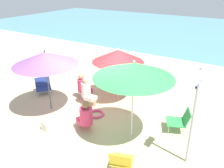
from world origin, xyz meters
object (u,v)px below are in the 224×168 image
object	(u,v)px
umbrella_green	(134,70)
person_d	(83,86)
person_a	(107,74)
warning_sign	(195,106)
beach_bag	(47,126)
beach_chair_c	(43,86)
person_b	(86,116)
beach_chair_a	(180,120)
swim_ring	(96,114)
person_c	(87,91)
umbrella_red	(118,56)
beach_chair_b	(121,161)
umbrella_purple	(45,58)

from	to	relation	value
umbrella_green	person_d	distance (m)	3.10
person_a	warning_sign	size ratio (longest dim) A/B	0.39
beach_bag	umbrella_green	bearing A→B (deg)	25.64
beach_chair_c	person_b	distance (m)	3.00
person_b	person_d	world-z (taller)	person_b
umbrella_green	person_d	world-z (taller)	umbrella_green
beach_chair_a	swim_ring	size ratio (longest dim) A/B	1.49
person_c	umbrella_green	bearing A→B (deg)	-20.63
warning_sign	swim_ring	xyz separation A→B (m)	(-2.98, 0.55, -1.42)
umbrella_red	umbrella_green	xyz separation A→B (m)	(1.44, -1.69, 0.32)
person_b	umbrella_green	bearing A→B (deg)	-133.44
beach_chair_c	person_c	distance (m)	1.96
umbrella_green	warning_sign	xyz separation A→B (m)	(1.53, -0.17, -0.44)
beach_chair_b	person_b	size ratio (longest dim) A/B	0.69
umbrella_green	person_b	world-z (taller)	umbrella_green
umbrella_green	beach_bag	bearing A→B (deg)	-154.36
person_a	umbrella_green	bearing A→B (deg)	-107.53
person_b	person_d	xyz separation A→B (m)	(-1.29, 1.52, 0.01)
beach_chair_b	umbrella_green	bearing A→B (deg)	-0.08
beach_bag	beach_chair_a	bearing A→B (deg)	32.22
umbrella_green	person_c	size ratio (longest dim) A/B	2.23
person_d	beach_chair_b	bearing A→B (deg)	-101.82
umbrella_purple	person_c	xyz separation A→B (m)	(0.80, 0.91, -1.23)
umbrella_green	person_b	bearing A→B (deg)	-162.11
beach_chair_c	beach_bag	size ratio (longest dim) A/B	2.61
swim_ring	umbrella_red	bearing A→B (deg)	89.81
warning_sign	beach_chair_b	bearing A→B (deg)	-134.38
person_c	beach_bag	size ratio (longest dim) A/B	3.34
beach_chair_a	warning_sign	size ratio (longest dim) A/B	0.33
person_c	person_d	world-z (taller)	person_c
beach_chair_a	warning_sign	xyz separation A→B (m)	(0.53, -1.12, 1.12)
warning_sign	person_a	bearing A→B (deg)	145.55
beach_chair_c	beach_chair_a	bearing A→B (deg)	41.30
person_c	beach_chair_c	bearing A→B (deg)	-174.67
beach_chair_c	person_b	world-z (taller)	person_b
beach_chair_b	person_c	bearing A→B (deg)	31.52
beach_chair_b	beach_bag	xyz separation A→B (m)	(-2.54, 0.29, -0.20)
person_a	person_b	size ratio (longest dim) A/B	0.97
umbrella_purple	beach_chair_b	bearing A→B (deg)	-19.90
umbrella_purple	person_a	bearing A→B (deg)	79.74
person_a	warning_sign	xyz separation A→B (m)	(3.95, -2.70, 1.00)
person_d	person_c	bearing A→B (deg)	-99.40
beach_chair_c	beach_bag	bearing A→B (deg)	-3.02
person_c	swim_ring	distance (m)	0.90
beach_chair_c	person_c	size ratio (longest dim) A/B	0.78
person_c	umbrella_red	bearing A→B (deg)	53.90
beach_chair_a	beach_chair_c	distance (m)	5.05
swim_ring	person_c	bearing A→B (deg)	146.34
beach_chair_a	beach_bag	size ratio (longest dim) A/B	2.63
beach_chair_a	beach_chair_c	size ratio (longest dim) A/B	1.01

